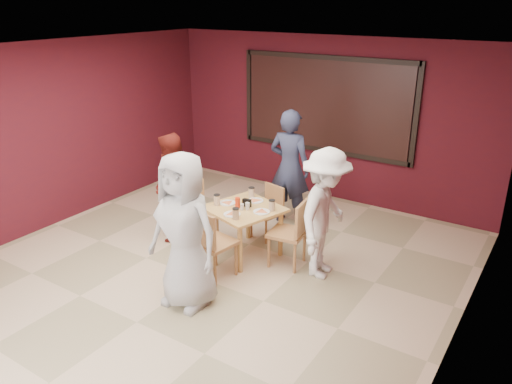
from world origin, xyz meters
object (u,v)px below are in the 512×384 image
Objects in this scene: diner_left at (171,187)px; diner_right at (325,214)px; chair_front at (210,240)px; diner_front at (184,231)px; diner_back at (290,168)px; dining_table at (244,213)px; chair_back at (269,208)px; chair_right at (293,230)px; chair_left at (197,209)px.

diner_right reaches higher than diner_left.
chair_front is 0.70m from diner_front.
diner_front is at bearing 89.22° from diner_back.
diner_left is (-1.18, -0.14, 0.17)m from dining_table.
diner_right is at bearing 131.32° from diner_back.
chair_back is 0.43× the size of diner_front.
dining_table is at bearing 90.95° from chair_front.
chair_right is at bearing 50.49° from chair_front.
chair_front is at bearing -129.51° from chair_right.
diner_front is at bearing -112.90° from chair_right.
chair_back is 0.46× the size of diner_right.
diner_left is (-0.37, -0.11, 0.29)m from chair_left.
chair_back is at bearing 41.50° from chair_left.
diner_back is at bearing 121.68° from chair_right.
chair_front is 2.09m from diner_back.
diner_front is 2.63m from diner_back.
chair_back is at bearing 58.26° from diner_right.
dining_table is 0.82m from chair_left.
chair_right is 0.51× the size of diner_back.
diner_front is at bearing 138.91° from diner_right.
chair_back is 0.84× the size of chair_right.
dining_table is 1.19× the size of chair_right.
dining_table is at bearing 2.35° from chair_left.
diner_front is 1.79m from diner_right.
chair_left is at bearing 88.43° from diner_right.
diner_right is at bearing 3.57° from chair_right.
diner_front is (-0.60, -1.43, 0.40)m from chair_right.
diner_front is (0.93, -1.32, 0.42)m from chair_left.
chair_back is 1.35m from diner_right.
dining_table is 1.24× the size of chair_left.
chair_left is at bearing -177.65° from dining_table.
diner_right is at bearing 53.48° from diner_front.
dining_table is 1.15× the size of chair_front.
diner_front reaches higher than chair_left.
diner_left is 0.94× the size of diner_right.
chair_left is at bearing 55.15° from diner_back.
chair_front reaches higher than chair_back.
diner_left is at bearing 46.93° from diner_back.
chair_front reaches higher than dining_table.
diner_front is 1.78m from diner_left.
chair_front is 1.11m from chair_right.
diner_right reaches higher than chair_front.
chair_front is 1.03× the size of chair_right.
diner_left is at bearing -173.04° from dining_table.
chair_back is 1.07m from chair_left.
dining_table is 0.73m from chair_right.
diner_right reaches higher than chair_left.
chair_front is 1.46m from chair_back.
diner_back is 1.08× the size of diner_right.
diner_right is (1.96, 0.14, 0.34)m from chair_left.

